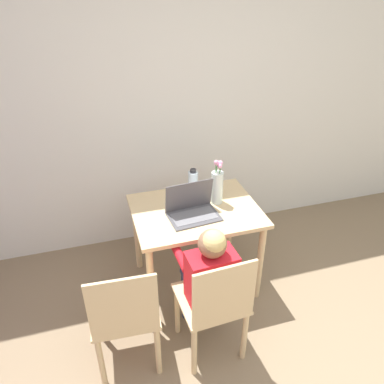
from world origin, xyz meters
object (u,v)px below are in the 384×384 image
(person_seated, at_px, (208,272))
(water_bottle, at_px, (193,184))
(flower_vase, at_px, (217,185))
(chair_spare, at_px, (125,316))
(chair_occupied, at_px, (215,304))
(laptop, at_px, (192,208))

(person_seated, height_order, water_bottle, person_seated)
(flower_vase, bearing_deg, chair_spare, -140.79)
(chair_occupied, height_order, chair_spare, same)
(person_seated, relative_size, water_bottle, 4.02)
(person_seated, xyz_separation_m, laptop, (0.05, 0.50, 0.15))
(person_seated, relative_size, flower_vase, 2.72)
(chair_spare, relative_size, flower_vase, 2.41)
(water_bottle, bearing_deg, laptop, -108.76)
(chair_spare, distance_m, laptop, 0.86)
(chair_spare, distance_m, person_seated, 0.56)
(chair_spare, bearing_deg, water_bottle, -126.66)
(chair_spare, distance_m, flower_vase, 1.11)
(flower_vase, height_order, water_bottle, flower_vase)
(person_seated, bearing_deg, water_bottle, -102.72)
(chair_spare, relative_size, laptop, 2.30)
(person_seated, relative_size, laptop, 2.59)
(chair_spare, bearing_deg, chair_occupied, 176.11)
(water_bottle, bearing_deg, chair_spare, -130.18)
(chair_occupied, distance_m, laptop, 0.69)
(chair_occupied, bearing_deg, laptop, -96.75)
(laptop, bearing_deg, person_seated, -100.36)
(chair_occupied, height_order, laptop, laptop)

